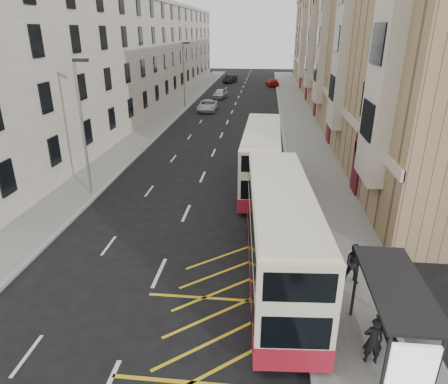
# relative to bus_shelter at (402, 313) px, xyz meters

# --- Properties ---
(ground) EXTENTS (200.00, 200.00, 0.00)m
(ground) POSITION_rel_bus_shelter_xyz_m (-8.34, 0.39, -2.14)
(ground) COLOR black
(ground) RESTS_ON ground
(pavement_right) EXTENTS (4.00, 120.00, 0.15)m
(pavement_right) POSITION_rel_bus_shelter_xyz_m (-0.34, 30.39, -2.06)
(pavement_right) COLOR slate
(pavement_right) RESTS_ON ground
(pavement_left) EXTENTS (3.00, 120.00, 0.15)m
(pavement_left) POSITION_rel_bus_shelter_xyz_m (-15.84, 30.39, -2.06)
(pavement_left) COLOR slate
(pavement_left) RESTS_ON ground
(kerb_right) EXTENTS (0.25, 120.00, 0.15)m
(kerb_right) POSITION_rel_bus_shelter_xyz_m (-2.34, 30.39, -2.06)
(kerb_right) COLOR gray
(kerb_right) RESTS_ON ground
(kerb_left) EXTENTS (0.25, 120.00, 0.15)m
(kerb_left) POSITION_rel_bus_shelter_xyz_m (-14.34, 30.39, -2.06)
(kerb_left) COLOR gray
(kerb_left) RESTS_ON ground
(road_markings) EXTENTS (10.00, 110.00, 0.01)m
(road_markings) POSITION_rel_bus_shelter_xyz_m (-8.34, 45.39, -2.13)
(road_markings) COLOR silver
(road_markings) RESTS_ON ground
(terrace_right) EXTENTS (10.75, 79.00, 15.25)m
(terrace_right) POSITION_rel_bus_shelter_xyz_m (6.54, 45.77, 5.38)
(terrace_right) COLOR tan
(terrace_right) RESTS_ON ground
(terrace_left) EXTENTS (9.18, 79.00, 13.25)m
(terrace_left) POSITION_rel_bus_shelter_xyz_m (-21.77, 45.89, 4.38)
(terrace_left) COLOR beige
(terrace_left) RESTS_ON ground
(bus_shelter) EXTENTS (1.65, 4.25, 2.70)m
(bus_shelter) POSITION_rel_bus_shelter_xyz_m (0.00, 0.00, 0.00)
(bus_shelter) COLOR black
(bus_shelter) RESTS_ON pavement_right
(guard_railing) EXTENTS (0.06, 6.56, 1.01)m
(guard_railing) POSITION_rel_bus_shelter_xyz_m (-2.09, 6.14, -1.28)
(guard_railing) COLOR red
(guard_railing) RESTS_ON pavement_right
(street_lamp_near) EXTENTS (0.93, 0.18, 8.00)m
(street_lamp_near) POSITION_rel_bus_shelter_xyz_m (-14.69, 12.39, 2.50)
(street_lamp_near) COLOR gray
(street_lamp_near) RESTS_ON pavement_left
(street_lamp_far) EXTENTS (0.93, 0.18, 8.00)m
(street_lamp_far) POSITION_rel_bus_shelter_xyz_m (-14.69, 42.39, 2.50)
(street_lamp_far) COLOR gray
(street_lamp_far) RESTS_ON pavement_left
(double_decker_front) EXTENTS (3.00, 10.29, 4.05)m
(double_decker_front) POSITION_rel_bus_shelter_xyz_m (-3.34, 4.37, -0.07)
(double_decker_front) COLOR beige
(double_decker_front) RESTS_ON ground
(double_decker_rear) EXTENTS (2.39, 9.83, 3.91)m
(double_decker_rear) POSITION_rel_bus_shelter_xyz_m (-4.25, 14.92, -0.15)
(double_decker_rear) COLOR beige
(double_decker_rear) RESTS_ON ground
(pedestrian_near) EXTENTS (0.59, 0.39, 1.62)m
(pedestrian_near) POSITION_rel_bus_shelter_xyz_m (-0.61, 0.13, -1.18)
(pedestrian_near) COLOR black
(pedestrian_near) RESTS_ON pavement_right
(pedestrian_mid) EXTENTS (0.91, 0.76, 1.71)m
(pedestrian_mid) POSITION_rel_bus_shelter_xyz_m (-0.34, 4.31, -1.13)
(pedestrian_mid) COLOR black
(pedestrian_mid) RESTS_ON pavement_right
(pedestrian_far) EXTENTS (1.10, 0.68, 1.74)m
(pedestrian_far) POSITION_rel_bus_shelter_xyz_m (-1.99, 5.05, -1.12)
(pedestrian_far) COLOR black
(pedestrian_far) RESTS_ON pavement_right
(white_van) EXTENTS (2.36, 4.90, 1.35)m
(white_van) POSITION_rel_bus_shelter_xyz_m (-11.48, 40.66, -1.46)
(white_van) COLOR silver
(white_van) RESTS_ON ground
(car_silver) EXTENTS (2.08, 4.27, 1.40)m
(car_silver) POSITION_rel_bus_shelter_xyz_m (-11.06, 50.59, -1.44)
(car_silver) COLOR #ABADB4
(car_silver) RESTS_ON ground
(car_dark) EXTENTS (2.60, 4.55, 1.42)m
(car_dark) POSITION_rel_bus_shelter_xyz_m (-11.28, 69.91, -1.43)
(car_dark) COLOR black
(car_dark) RESTS_ON ground
(car_red) EXTENTS (2.64, 4.94, 1.36)m
(car_red) POSITION_rel_bus_shelter_xyz_m (-3.14, 65.80, -1.46)
(car_red) COLOR #AA160B
(car_red) RESTS_ON ground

